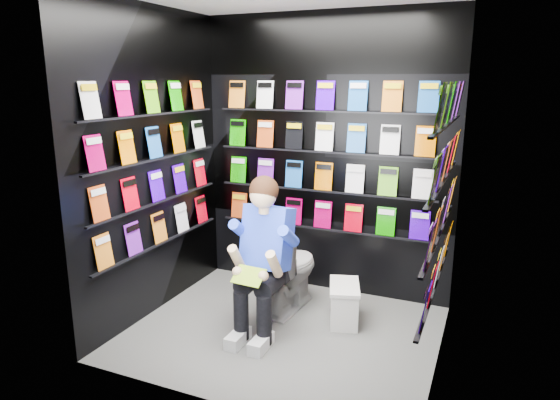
% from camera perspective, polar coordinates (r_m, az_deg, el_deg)
% --- Properties ---
extents(floor, '(2.40, 2.40, 0.00)m').
position_cam_1_polar(floor, '(4.20, 0.31, -14.87)').
color(floor, slate).
rests_on(floor, ground).
extents(wall_back, '(2.40, 0.04, 2.60)m').
position_cam_1_polar(wall_back, '(4.68, 5.18, 4.95)').
color(wall_back, black).
rests_on(wall_back, floor).
extents(wall_front, '(2.40, 0.04, 2.60)m').
position_cam_1_polar(wall_front, '(2.88, -7.50, -0.59)').
color(wall_front, black).
rests_on(wall_front, floor).
extents(wall_left, '(0.04, 2.00, 2.60)m').
position_cam_1_polar(wall_left, '(4.36, -14.36, 3.94)').
color(wall_left, black).
rests_on(wall_left, floor).
extents(wall_right, '(0.04, 2.00, 2.60)m').
position_cam_1_polar(wall_right, '(3.47, 18.87, 1.22)').
color(wall_right, black).
rests_on(wall_right, floor).
extents(comics_back, '(2.10, 0.06, 1.37)m').
position_cam_1_polar(comics_back, '(4.65, 5.06, 4.96)').
color(comics_back, orange).
rests_on(comics_back, wall_back).
extents(comics_left, '(0.06, 1.70, 1.37)m').
position_cam_1_polar(comics_left, '(4.34, -14.05, 3.98)').
color(comics_left, orange).
rests_on(comics_left, wall_left).
extents(comics_right, '(0.06, 1.70, 1.37)m').
position_cam_1_polar(comics_right, '(3.47, 18.39, 1.35)').
color(comics_right, orange).
rests_on(comics_right, wall_right).
extents(toilet, '(0.47, 0.78, 0.73)m').
position_cam_1_polar(toilet, '(4.45, 0.75, -7.93)').
color(toilet, white).
rests_on(toilet, floor).
extents(longbox, '(0.33, 0.45, 0.30)m').
position_cam_1_polar(longbox, '(4.33, 7.32, -11.80)').
color(longbox, silver).
rests_on(longbox, floor).
extents(longbox_lid, '(0.36, 0.48, 0.03)m').
position_cam_1_polar(longbox_lid, '(4.26, 7.39, -9.77)').
color(longbox_lid, silver).
rests_on(longbox_lid, longbox).
extents(reader, '(0.57, 0.79, 1.38)m').
position_cam_1_polar(reader, '(3.99, -1.35, -4.44)').
color(reader, blue).
rests_on(reader, toilet).
extents(held_comic, '(0.25, 0.16, 0.10)m').
position_cam_1_polar(held_comic, '(3.75, -3.60, -8.65)').
color(held_comic, green).
rests_on(held_comic, reader).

